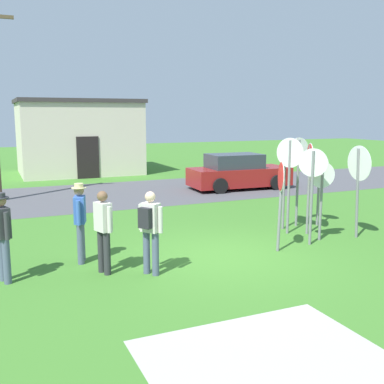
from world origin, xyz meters
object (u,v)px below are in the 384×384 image
stop_sign_rear_right (284,170)px  person_near_signs (3,232)px  stop_sign_center_cluster (281,191)px  person_in_dark_shirt (80,218)px  stop_sign_nearest (309,172)px  stop_sign_tallest (359,174)px  parked_car_on_street (238,173)px  person_holding_notes (103,228)px  person_in_teal (150,227)px  stop_sign_rear_left (322,188)px  stop_sign_leaning_right (298,166)px  stop_sign_leaning_left (312,180)px  stop_sign_far_back (289,168)px  stop_sign_low_front (319,178)px

stop_sign_rear_right → person_near_signs: bearing=-169.6°
stop_sign_center_cluster → person_in_dark_shirt: size_ratio=1.22×
stop_sign_nearest → stop_sign_tallest: size_ratio=1.02×
parked_car_on_street → person_holding_notes: 11.43m
stop_sign_center_cluster → person_in_teal: (-3.28, -0.32, -0.46)m
stop_sign_rear_right → person_near_signs: stop_sign_rear_right is taller
stop_sign_rear_left → stop_sign_tallest: bearing=-10.1°
stop_sign_rear_left → person_in_teal: 4.85m
person_in_dark_shirt → person_holding_notes: person_in_dark_shirt is taller
stop_sign_leaning_right → stop_sign_center_cluster: 2.68m
person_near_signs → stop_sign_rear_left: bearing=-0.2°
stop_sign_nearest → stop_sign_leaning_left: bearing=-124.0°
stop_sign_rear_right → stop_sign_nearest: bearing=-68.5°
stop_sign_center_cluster → stop_sign_leaning_right: bearing=45.0°
parked_car_on_street → stop_sign_rear_left: (-2.18, -8.10, 0.66)m
parked_car_on_street → stop_sign_leaning_right: (-1.80, -6.61, 1.04)m
stop_sign_leaning_right → stop_sign_leaning_left: (-0.88, -1.75, -0.13)m
parked_car_on_street → person_in_dark_shirt: bearing=-137.3°
person_in_dark_shirt → person_holding_notes: (0.30, -0.88, -0.03)m
stop_sign_leaning_left → person_in_dark_shirt: 5.51m
parked_car_on_street → stop_sign_far_back: 7.72m
stop_sign_rear_left → parked_car_on_street: bearing=74.9°
stop_sign_leaning_left → person_in_dark_shirt: (-5.40, 0.88, -0.62)m
stop_sign_nearest → stop_sign_center_cluster: size_ratio=1.15×
person_in_dark_shirt → stop_sign_nearest: bearing=0.1°
stop_sign_leaning_left → person_in_dark_shirt: bearing=170.7°
stop_sign_low_front → stop_sign_center_cluster: stop_sign_center_cluster is taller
stop_sign_nearest → stop_sign_leaning_right: (0.28, 0.85, 0.05)m
stop_sign_rear_left → person_holding_notes: stop_sign_rear_left is taller
person_in_dark_shirt → person_in_teal: bearing=-49.9°
stop_sign_tallest → person_in_dark_shirt: stop_sign_tallest is taller
stop_sign_rear_right → person_in_teal: bearing=-155.9°
stop_sign_rear_left → person_in_dark_shirt: bearing=173.9°
person_holding_notes → person_in_teal: (0.83, -0.45, 0.03)m
stop_sign_leaning_right → stop_sign_tallest: bearing=-69.2°
stop_sign_low_front → stop_sign_leaning_left: stop_sign_leaning_left is taller
stop_sign_rear_left → stop_sign_rear_right: stop_sign_rear_right is taller
stop_sign_nearest → parked_car_on_street: bearing=74.4°
stop_sign_nearest → stop_sign_rear_left: size_ratio=1.22×
stop_sign_leaning_left → stop_sign_tallest: stop_sign_tallest is taller
parked_car_on_street → person_in_teal: 11.23m
stop_sign_nearest → stop_sign_rear_left: 0.73m
stop_sign_low_front → stop_sign_rear_left: 1.64m
stop_sign_far_back → person_in_dark_shirt: stop_sign_far_back is taller
stop_sign_tallest → stop_sign_rear_right: stop_sign_rear_right is taller
stop_sign_leaning_right → stop_sign_center_cluster: size_ratio=1.20×
stop_sign_rear_left → stop_sign_leaning_left: stop_sign_leaning_left is taller
stop_sign_leaning_left → stop_sign_far_back: bearing=82.6°
stop_sign_center_cluster → stop_sign_leaning_left: 1.02m
stop_sign_far_back → person_holding_notes: (-5.26, -1.14, -0.82)m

